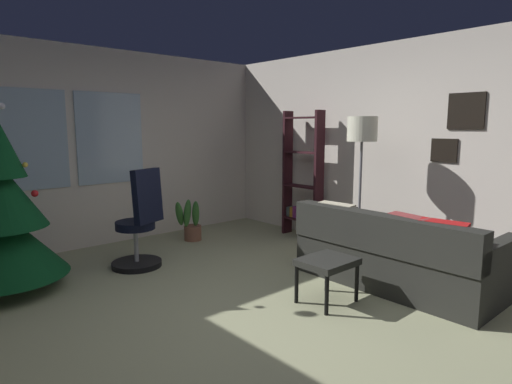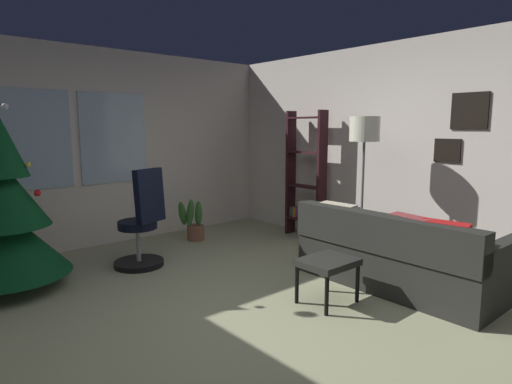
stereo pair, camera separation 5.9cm
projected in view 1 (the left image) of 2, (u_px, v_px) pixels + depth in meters
The scene contains 12 objects.
ground_plane at pixel (261, 324), 3.59m from camera, with size 5.04×6.25×0.10m, color #A7AA80.
wall_back_with_windows at pixel (98, 148), 5.70m from camera, with size 5.04×0.12×2.61m.
wall_right_with_frames at pixel (420, 151), 5.09m from camera, with size 0.12×6.25×2.61m.
couch at pixel (413, 257), 4.35m from camera, with size 1.59×1.96×0.79m.
footstool at pixel (327, 265), 3.87m from camera, with size 0.49×0.41×0.41m.
holiday_tree at pixel (1, 217), 4.06m from camera, with size 1.15×1.15×2.18m.
gift_box_red at pixel (26, 265), 4.62m from camera, with size 0.26×0.32×0.24m.
gift_box_green at pixel (22, 267), 4.64m from camera, with size 0.33×0.34×0.19m.
office_chair at pixel (140, 229), 4.83m from camera, with size 0.56×0.58×1.13m.
bookshelf at pixel (303, 182), 6.17m from camera, with size 0.18×0.64×1.81m.
floor_lamp at pixel (362, 140), 4.90m from camera, with size 0.34×0.34×1.70m.
potted_plant at pixel (190, 224), 6.01m from camera, with size 0.40×0.29×0.60m.
Camera 1 is at (-2.29, -2.49, 1.59)m, focal length 30.12 mm.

